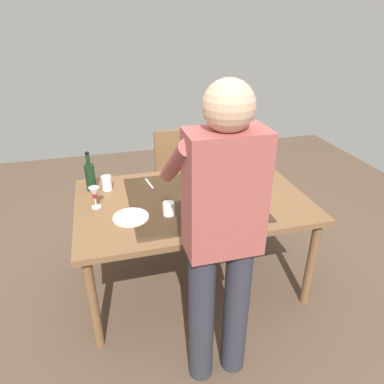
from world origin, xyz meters
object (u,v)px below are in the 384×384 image
at_px(chair_near, 178,172).
at_px(dinner_plate_near, 131,217).
at_px(water_cup_near_left, 235,174).
at_px(person_server, 221,232).
at_px(side_bowl_salad, 240,194).
at_px(wine_glass_right, 240,162).
at_px(water_cup_far_right, 255,201).
at_px(wine_bottle, 90,176).
at_px(dining_table, 192,206).
at_px(wine_glass_left, 95,194).
at_px(water_cup_near_right, 169,209).
at_px(serving_bowl_pasta, 203,184).
at_px(water_cup_far_left, 107,183).

height_order(chair_near, dinner_plate_near, chair_near).
bearing_deg(water_cup_near_left, dinner_plate_near, 23.29).
relative_size(person_server, side_bowl_salad, 9.38).
height_order(wine_glass_right, water_cup_far_right, wine_glass_right).
relative_size(wine_bottle, wine_glass_right, 1.96).
relative_size(water_cup_far_right, dinner_plate_near, 0.46).
bearing_deg(water_cup_near_left, wine_bottle, -5.99).
relative_size(dining_table, side_bowl_salad, 8.96).
bearing_deg(chair_near, wine_glass_left, 48.69).
height_order(wine_glass_left, water_cup_near_right, wine_glass_left).
height_order(chair_near, person_server, person_server).
height_order(water_cup_far_right, serving_bowl_pasta, water_cup_far_right).
distance_m(wine_glass_right, water_cup_far_right, 0.56).
bearing_deg(side_bowl_salad, chair_near, -77.21).
xyz_separation_m(wine_bottle, water_cup_near_left, (-1.09, 0.11, -0.06)).
xyz_separation_m(chair_near, person_server, (0.16, 1.69, 0.43)).
bearing_deg(water_cup_near_right, water_cup_far_left, -51.85).
xyz_separation_m(dining_table, wine_bottle, (0.68, -0.33, 0.17)).
bearing_deg(wine_glass_left, water_cup_near_right, 154.36).
bearing_deg(water_cup_far_left, wine_glass_left, 71.09).
relative_size(water_cup_near_right, dinner_plate_near, 0.39).
bearing_deg(water_cup_far_right, person_server, 51.34).
bearing_deg(wine_glass_right, person_server, 63.70).
height_order(wine_glass_left, water_cup_near_left, wine_glass_left).
bearing_deg(water_cup_near_left, wine_glass_right, -126.01).
xyz_separation_m(dining_table, water_cup_near_right, (0.20, 0.18, 0.11)).
bearing_deg(wine_glass_left, water_cup_near_left, -170.97).
bearing_deg(chair_near, dining_table, 83.63).
xyz_separation_m(dining_table, serving_bowl_pasta, (-0.12, -0.14, 0.10)).
xyz_separation_m(person_server, side_bowl_salad, (-0.39, -0.70, -0.20)).
bearing_deg(side_bowl_salad, wine_glass_right, -111.18).
bearing_deg(water_cup_near_right, water_cup_near_left, -147.62).
xyz_separation_m(wine_bottle, dinner_plate_near, (-0.24, 0.48, -0.10)).
xyz_separation_m(water_cup_near_left, serving_bowl_pasta, (0.29, 0.07, -0.02)).
relative_size(person_server, wine_glass_left, 11.19).
bearing_deg(person_server, water_cup_far_left, -64.67).
height_order(wine_bottle, wine_glass_right, wine_bottle).
distance_m(water_cup_far_left, serving_bowl_pasta, 0.71).
distance_m(wine_glass_right, serving_bowl_pasta, 0.40).
distance_m(chair_near, wine_glass_right, 0.77).
xyz_separation_m(person_server, water_cup_far_left, (0.51, -1.08, -0.18)).
bearing_deg(dinner_plate_near, wine_bottle, -64.03).
bearing_deg(dinner_plate_near, wine_glass_right, -153.28).
distance_m(dining_table, serving_bowl_pasta, 0.21).
height_order(person_server, water_cup_near_left, person_server).
xyz_separation_m(person_server, water_cup_near_right, (0.14, -0.61, -0.19)).
height_order(dining_table, person_server, person_server).
relative_size(dining_table, water_cup_far_left, 14.90).
bearing_deg(chair_near, person_server, 84.48).
height_order(dining_table, water_cup_near_left, water_cup_near_left).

